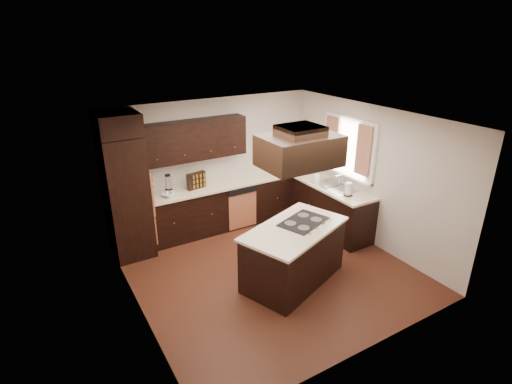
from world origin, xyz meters
TOP-DOWN VIEW (x-y plane):
  - floor at (0.00, 0.00)m, footprint 4.20×4.20m
  - ceiling at (0.00, 0.00)m, footprint 4.20×4.20m
  - wall_back at (0.00, 2.11)m, footprint 4.20×0.02m
  - wall_front at (0.00, -2.11)m, footprint 4.20×0.02m
  - wall_left at (-2.11, 0.00)m, footprint 0.02×4.20m
  - wall_right at (2.11, 0.00)m, footprint 0.02×4.20m
  - oven_column at (-1.78, 1.71)m, footprint 0.65×0.75m
  - wall_oven_face at (-1.43, 1.71)m, footprint 0.05×0.62m
  - base_cabinets_back at (0.03, 1.80)m, footprint 2.93×0.60m
  - base_cabinets_right at (1.80, 0.90)m, footprint 0.60×2.40m
  - countertop_back at (0.03, 1.79)m, footprint 2.93×0.63m
  - countertop_right at (1.79, 0.90)m, footprint 0.63×2.40m
  - upper_cabinets at (-0.43, 1.93)m, footprint 2.00×0.34m
  - dishwasher_front at (0.33, 1.50)m, footprint 0.60×0.05m
  - window_frame at (2.07, 0.55)m, footprint 0.06×1.32m
  - window_pane at (2.10, 0.55)m, footprint 0.00×1.20m
  - curtain_left at (2.01, 0.13)m, footprint 0.02×0.34m
  - curtain_right at (2.01, 0.97)m, footprint 0.02×0.34m
  - sink_rim at (1.80, 0.55)m, footprint 0.52×0.84m
  - island at (0.17, -0.42)m, footprint 1.82×1.39m
  - island_top at (0.17, -0.42)m, footprint 1.89×1.46m
  - cooktop at (0.40, -0.34)m, footprint 0.89×0.74m
  - range_hood at (0.10, -0.55)m, footprint 1.05×0.72m
  - hood_duct at (0.10, -0.55)m, footprint 0.55×0.50m
  - blender_base at (-1.02, 1.77)m, footprint 0.15×0.15m
  - blender_pitcher at (-1.02, 1.77)m, footprint 0.13×0.13m
  - spice_rack at (-0.47, 1.80)m, footprint 0.38×0.16m
  - mixing_bowl at (-1.04, 1.69)m, footprint 0.32×0.32m
  - soap_bottle at (1.71, 1.00)m, footprint 0.08×0.08m
  - paper_towel at (1.71, 0.10)m, footprint 0.14×0.14m

SIDE VIEW (x-z plane):
  - floor at x=0.00m, z-range -0.02..0.00m
  - dishwasher_front at x=0.33m, z-range 0.04..0.76m
  - base_cabinets_back at x=0.03m, z-range 0.00..0.88m
  - base_cabinets_right at x=1.80m, z-range 0.00..0.88m
  - island at x=0.17m, z-range 0.00..0.88m
  - countertop_back at x=0.03m, z-range 0.88..0.92m
  - countertop_right at x=1.79m, z-range 0.88..0.92m
  - island_top at x=0.17m, z-range 0.88..0.92m
  - sink_rim at x=1.80m, z-range 0.92..0.93m
  - cooktop at x=0.40m, z-range 0.92..0.93m
  - mixing_bowl at x=-1.04m, z-range 0.92..0.98m
  - blender_base at x=-1.02m, z-range 0.92..1.02m
  - soap_bottle at x=1.71m, z-range 0.92..1.10m
  - paper_towel at x=1.71m, z-range 0.92..1.17m
  - oven_column at x=-1.78m, z-range 0.00..2.12m
  - spice_rack at x=-0.47m, z-range 0.92..1.23m
  - wall_oven_face at x=-1.43m, z-range 0.73..1.51m
  - blender_pitcher at x=-1.02m, z-range 1.02..1.28m
  - wall_back at x=0.00m, z-range 0.00..2.50m
  - wall_front at x=0.00m, z-range 0.00..2.50m
  - wall_left at x=-2.11m, z-range 0.00..2.50m
  - wall_right at x=2.11m, z-range 0.00..2.50m
  - window_frame at x=2.07m, z-range 1.09..2.21m
  - window_pane at x=2.10m, z-range 1.15..2.15m
  - curtain_left at x=2.01m, z-range 1.25..2.15m
  - curtain_right at x=2.01m, z-range 1.25..2.15m
  - upper_cabinets at x=-0.43m, z-range 1.45..2.17m
  - range_hood at x=0.10m, z-range 1.95..2.37m
  - hood_duct at x=0.10m, z-range 2.37..2.50m
  - ceiling at x=0.00m, z-range 2.50..2.52m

